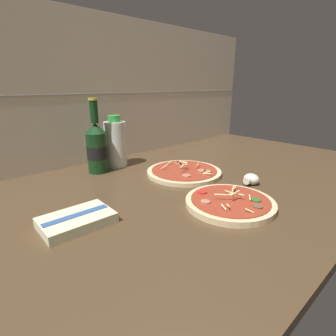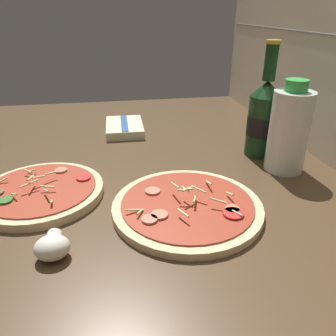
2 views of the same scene
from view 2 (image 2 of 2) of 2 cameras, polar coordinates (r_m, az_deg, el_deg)
The scene contains 7 objects.
counter_slab at distance 59.14cm, azimuth -5.03°, elevation -9.13°, with size 160.00×90.00×2.50cm.
pizza_near at distance 67.81cm, azimuth -21.26°, elevation -3.85°, with size 23.75×23.75×4.57cm.
pizza_far at distance 59.39cm, azimuth 3.27°, elevation -6.48°, with size 26.84×26.84×4.65cm.
beer_bottle at distance 81.71cm, azimuth 16.29°, elevation 8.46°, with size 7.47×7.47×26.68cm.
oil_bottle at distance 75.19cm, azimuth 20.31°, elevation 6.15°, with size 8.46×8.46×19.94cm.
mushroom_left at distance 51.38cm, azimuth -19.50°, elevation -12.76°, with size 5.36×5.11×3.57cm.
dish_towel at distance 97.91cm, azimuth -7.63°, elevation 7.04°, with size 16.07×10.84×2.56cm.
Camera 2 is at (48.29, -3.31, 35.23)cm, focal length 35.00 mm.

